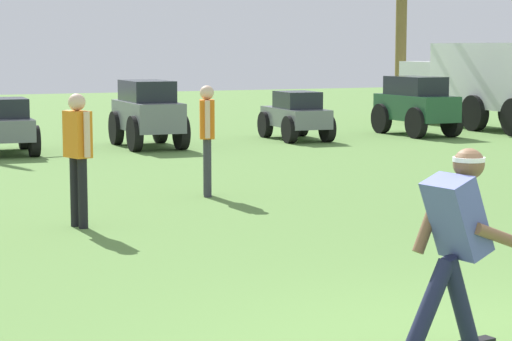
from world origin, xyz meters
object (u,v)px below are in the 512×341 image
object	(u,v)px
frisbee_thrower	(456,242)
box_truck	(481,81)
parked_car_slot_d	(6,125)
parked_car_slot_f	(296,115)
teammate_deep	(78,147)
teammate_near_sideline	(207,130)
parked_car_slot_e	(147,112)
palm_tree_left_of_centre	(402,1)
parked_car_slot_g	(416,104)

from	to	relation	value
frisbee_thrower	box_truck	bearing A→B (deg)	52.05
parked_car_slot_d	parked_car_slot_f	distance (m)	6.58
teammate_deep	box_truck	distance (m)	16.34
parked_car_slot_f	parked_car_slot_d	bearing A→B (deg)	-177.76
frisbee_thrower	teammate_near_sideline	world-z (taller)	teammate_near_sideline
teammate_deep	parked_car_slot_e	xyz separation A→B (m)	(3.78, 8.69, -0.20)
frisbee_thrower	parked_car_slot_d	size ratio (longest dim) A/B	0.63
parked_car_slot_e	teammate_deep	bearing A→B (deg)	-113.52
frisbee_thrower	teammate_deep	world-z (taller)	teammate_deep
teammate_deep	parked_car_slot_e	world-z (taller)	teammate_deep
palm_tree_left_of_centre	teammate_near_sideline	bearing A→B (deg)	-132.35
teammate_near_sideline	palm_tree_left_of_centre	distance (m)	16.85
parked_car_slot_f	teammate_near_sideline	bearing A→B (deg)	-125.23
teammate_deep	frisbee_thrower	bearing A→B (deg)	-80.54
teammate_near_sideline	parked_car_slot_g	size ratio (longest dim) A/B	0.66
teammate_near_sideline	parked_car_slot_d	world-z (taller)	teammate_near_sideline
teammate_near_sideline	parked_car_slot_d	xyz separation A→B (m)	(-1.47, 6.98, -0.38)
box_truck	palm_tree_left_of_centre	distance (m)	4.84
teammate_deep	palm_tree_left_of_centre	bearing A→B (deg)	45.95
teammate_near_sideline	parked_car_slot_e	xyz separation A→B (m)	(1.50, 7.04, -0.20)
parked_car_slot_g	box_truck	world-z (taller)	box_truck
parked_car_slot_g	palm_tree_left_of_centre	size ratio (longest dim) A/B	0.43
parked_car_slot_g	parked_car_slot_e	bearing A→B (deg)	-179.37
parked_car_slot_f	teammate_deep	bearing A→B (deg)	-129.76
box_truck	palm_tree_left_of_centre	xyz separation A→B (m)	(0.35, 4.28, 2.23)
frisbee_thrower	parked_car_slot_g	distance (m)	17.53
parked_car_slot_d	palm_tree_left_of_centre	size ratio (longest dim) A/B	0.41
teammate_near_sideline	parked_car_slot_e	distance (m)	7.21
teammate_deep	parked_car_slot_f	size ratio (longest dim) A/B	0.69
palm_tree_left_of_centre	box_truck	bearing A→B (deg)	-94.65
frisbee_thrower	parked_car_slot_e	world-z (taller)	frisbee_thrower
teammate_deep	parked_car_slot_g	bearing A→B (deg)	39.72
box_truck	parked_car_slot_g	bearing A→B (deg)	-160.69
frisbee_thrower	parked_car_slot_f	xyz separation A→B (m)	(6.40, 14.81, -0.23)
box_truck	teammate_deep	bearing A→B (deg)	-143.66
parked_car_slot_e	parked_car_slot_g	size ratio (longest dim) A/B	1.01
parked_car_slot_e	parked_car_slot_g	world-z (taller)	same
teammate_near_sideline	parked_car_slot_e	world-z (taller)	teammate_near_sideline
frisbee_thrower	teammate_near_sideline	xyz separation A→B (m)	(1.29, 7.57, 0.14)
frisbee_thrower	palm_tree_left_of_centre	size ratio (longest dim) A/B	0.26
parked_car_slot_f	parked_car_slot_g	size ratio (longest dim) A/B	0.96
parked_car_slot_f	parked_car_slot_e	bearing A→B (deg)	-176.99
teammate_deep	parked_car_slot_d	bearing A→B (deg)	84.61
box_truck	parked_car_slot_e	bearing A→B (deg)	-173.99
frisbee_thrower	parked_car_slot_f	world-z (taller)	frisbee_thrower
teammate_deep	parked_car_slot_d	world-z (taller)	teammate_deep
frisbee_thrower	teammate_near_sideline	bearing A→B (deg)	80.31
teammate_near_sideline	parked_car_slot_g	bearing A→B (deg)	40.72
parked_car_slot_d	box_truck	bearing A→B (deg)	4.89
teammate_near_sideline	parked_car_slot_g	world-z (taller)	teammate_near_sideline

